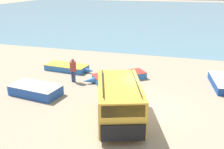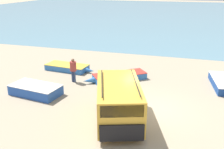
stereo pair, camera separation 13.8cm
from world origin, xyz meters
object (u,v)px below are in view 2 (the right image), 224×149
(fishing_rowboat_0, at_px, (68,67))
(fishing_rowboat_2, at_px, (34,90))
(fishing_rowboat_1, at_px, (224,84))
(fisherman_0, at_px, (73,68))
(parked_van, at_px, (119,101))
(fishing_rowboat_3, at_px, (118,77))

(fishing_rowboat_0, distance_m, fishing_rowboat_2, 5.23)
(fishing_rowboat_0, bearing_deg, fishing_rowboat_2, -84.15)
(fishing_rowboat_1, height_order, fisherman_0, fisherman_0)
(fishing_rowboat_2, height_order, fisherman_0, fisherman_0)
(parked_van, xyz_separation_m, fisherman_0, (-4.78, 4.65, -0.10))
(fishing_rowboat_0, xyz_separation_m, fishing_rowboat_3, (4.65, -1.00, 0.00))
(fishing_rowboat_0, bearing_deg, fishing_rowboat_3, -7.03)
(parked_van, bearing_deg, fishing_rowboat_2, -125.12)
(fishing_rowboat_3, bearing_deg, fishing_rowboat_1, 147.98)
(fishing_rowboat_1, distance_m, fishing_rowboat_2, 13.13)
(parked_van, relative_size, fishing_rowboat_2, 1.25)
(fishing_rowboat_0, height_order, fishing_rowboat_2, fishing_rowboat_2)
(parked_van, xyz_separation_m, fishing_rowboat_0, (-6.38, 7.01, -0.93))
(fishing_rowboat_2, bearing_deg, parked_van, 171.89)
(fishing_rowboat_1, xyz_separation_m, fisherman_0, (-10.64, -2.06, 0.80))
(fishing_rowboat_1, distance_m, fishing_rowboat_3, 7.62)
(fishing_rowboat_3, bearing_deg, fishing_rowboat_0, -49.37)
(parked_van, distance_m, fishing_rowboat_1, 8.95)
(fishing_rowboat_0, distance_m, fisherman_0, 2.97)
(fishing_rowboat_1, bearing_deg, fishing_rowboat_2, -75.52)
(fishing_rowboat_1, distance_m, fisherman_0, 10.86)
(fishing_rowboat_0, bearing_deg, parked_van, -42.61)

